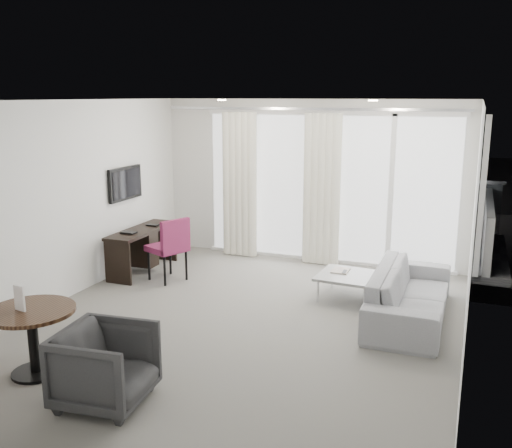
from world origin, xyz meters
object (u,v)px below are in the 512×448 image
(tub_armchair, at_px, (105,366))
(rattan_chair_a, at_px, (391,225))
(desk_chair, at_px, (167,249))
(round_table, at_px, (33,342))
(sofa, at_px, (410,294))
(desk, at_px, (143,250))
(rattan_chair_b, at_px, (448,223))
(coffee_table, at_px, (347,286))

(tub_armchair, xyz_separation_m, rattan_chair_a, (1.57, 6.15, 0.09))
(desk_chair, distance_m, round_table, 3.03)
(round_table, bearing_deg, sofa, 40.74)
(round_table, distance_m, sofa, 4.26)
(desk, bearing_deg, rattan_chair_b, 39.55)
(desk_chair, relative_size, round_table, 1.13)
(coffee_table, xyz_separation_m, rattan_chair_a, (0.17, 2.77, 0.27))
(desk_chair, distance_m, tub_armchair, 3.44)
(rattan_chair_b, bearing_deg, desk, -162.75)
(tub_armchair, relative_size, coffee_table, 1.03)
(rattan_chair_a, height_order, rattan_chair_b, rattan_chair_a)
(desk_chair, xyz_separation_m, tub_armchair, (1.23, -3.21, -0.12))
(rattan_chair_a, xyz_separation_m, rattan_chair_b, (0.91, 0.84, -0.07))
(rattan_chair_b, bearing_deg, tub_armchair, -131.86)
(desk, distance_m, desk_chair, 0.63)
(sofa, relative_size, rattan_chair_a, 2.43)
(round_table, relative_size, rattan_chair_b, 1.12)
(desk_chair, height_order, rattan_chair_b, desk_chair)
(round_table, height_order, rattan_chair_a, rattan_chair_a)
(desk, distance_m, rattan_chair_b, 5.55)
(coffee_table, relative_size, rattan_chair_a, 0.85)
(desk_chair, relative_size, rattan_chair_a, 1.08)
(desk_chair, height_order, rattan_chair_a, desk_chair)
(desk, relative_size, sofa, 0.66)
(coffee_table, distance_m, rattan_chair_b, 3.77)
(round_table, bearing_deg, desk_chair, 94.85)
(rattan_chair_b, bearing_deg, desk_chair, -156.79)
(round_table, relative_size, sofa, 0.39)
(rattan_chair_a, bearing_deg, tub_armchair, -122.18)
(round_table, relative_size, rattan_chair_a, 0.95)
(rattan_chair_b, bearing_deg, sofa, -115.57)
(tub_armchair, relative_size, rattan_chair_b, 1.03)
(desk, distance_m, sofa, 4.08)
(desk, bearing_deg, rattan_chair_a, 38.68)
(desk, distance_m, rattan_chair_a, 4.31)
(desk_chair, height_order, tub_armchair, desk_chair)
(round_table, xyz_separation_m, coffee_table, (2.37, 3.19, -0.17))
(desk_chair, distance_m, sofa, 3.49)
(desk, bearing_deg, round_table, -75.78)
(coffee_table, distance_m, rattan_chair_a, 2.78)
(tub_armchair, distance_m, rattan_chair_a, 6.35)
(sofa, height_order, rattan_chair_a, rattan_chair_a)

